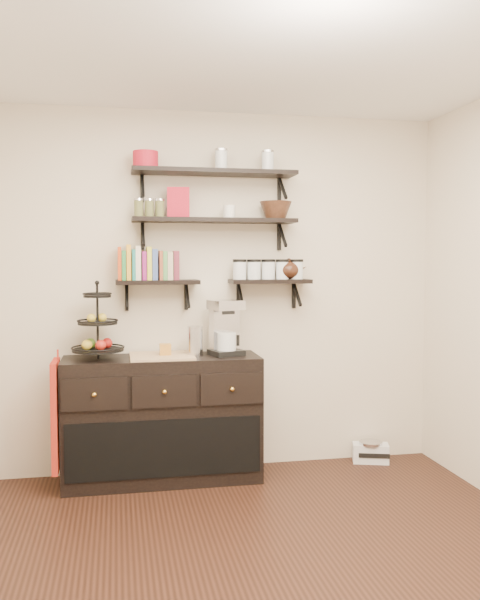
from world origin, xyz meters
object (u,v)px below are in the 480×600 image
fruit_stand (98,333)px  radio (371,452)px  sideboard (162,419)px  coffee_maker (225,329)px

fruit_stand → radio: 2.31m
fruit_stand → sideboard: bearing=-0.5°
sideboard → coffee_maker: (0.47, 0.03, 0.64)m
sideboard → radio: sideboard is taller
fruit_stand → coffee_maker: size_ratio=1.31×
fruit_stand → coffee_maker: (0.91, 0.02, 0.01)m
sideboard → radio: size_ratio=4.60×
coffee_maker → radio: (1.17, 0.07, -1.01)m
coffee_maker → sideboard: bearing=164.9°
sideboard → radio: 1.68m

